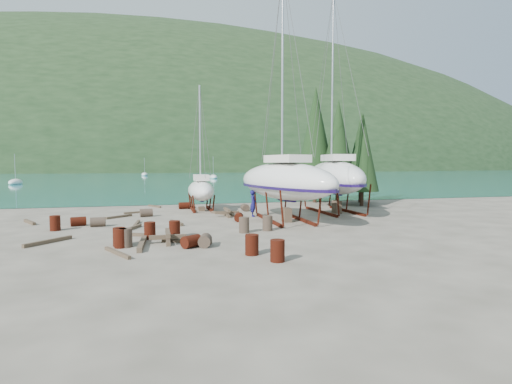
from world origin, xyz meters
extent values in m
plane|color=#565044|center=(0.00, 0.00, 0.00)|extent=(600.00, 600.00, 0.00)
plane|color=#1A7082|center=(0.00, 315.00, 0.01)|extent=(700.00, 700.00, 0.00)
ellipsoid|color=black|center=(0.00, 320.00, 0.00)|extent=(800.00, 360.00, 110.00)
cube|color=beige|center=(-60.00, 190.00, 2.00)|extent=(6.00, 5.00, 4.00)
cube|color=#A54C2D|center=(-60.00, 190.00, 4.80)|extent=(6.60, 5.60, 1.60)
cube|color=beige|center=(-20.00, 190.00, 2.00)|extent=(6.00, 5.00, 4.00)
cube|color=#A54C2D|center=(-20.00, 190.00, 4.80)|extent=(6.60, 5.60, 1.60)
cube|color=beige|center=(30.00, 190.00, 2.00)|extent=(6.00, 5.00, 4.00)
cube|color=#A54C2D|center=(30.00, 190.00, 4.80)|extent=(6.60, 5.60, 1.60)
cylinder|color=black|center=(12.50, 12.00, 0.80)|extent=(0.36, 0.36, 1.60)
cone|color=black|center=(12.50, 12.00, 5.80)|extent=(3.60, 3.60, 8.40)
cylinder|color=black|center=(14.00, 10.00, 0.68)|extent=(0.36, 0.36, 1.36)
cone|color=black|center=(14.00, 10.00, 4.93)|extent=(3.06, 3.06, 7.14)
cylinder|color=black|center=(11.00, 14.00, 0.92)|extent=(0.36, 0.36, 1.84)
cone|color=black|center=(11.00, 14.00, 6.67)|extent=(4.14, 4.14, 9.66)
cylinder|color=black|center=(15.50, 13.00, 0.72)|extent=(0.36, 0.36, 1.44)
cone|color=black|center=(15.50, 13.00, 5.22)|extent=(3.24, 3.24, 7.56)
ellipsoid|color=white|center=(-30.00, 60.00, 0.38)|extent=(2.00, 5.00, 1.40)
cylinder|color=silver|center=(-30.00, 60.00, 3.23)|extent=(0.08, 0.08, 5.00)
ellipsoid|color=white|center=(10.00, 80.00, 0.38)|extent=(2.00, 5.00, 1.40)
cylinder|color=silver|center=(10.00, 80.00, 3.23)|extent=(0.08, 0.08, 5.00)
ellipsoid|color=white|center=(-8.00, 110.00, 0.38)|extent=(2.00, 5.00, 1.40)
cylinder|color=silver|center=(-8.00, 110.00, 3.23)|extent=(0.08, 0.08, 5.00)
ellipsoid|color=white|center=(3.99, 2.46, 2.71)|extent=(5.68, 11.27, 2.53)
cube|color=#180C3D|center=(3.99, 1.92, 1.89)|extent=(0.71, 1.95, 1.00)
cube|color=silver|center=(3.99, 1.92, 4.22)|extent=(2.47, 3.57, 0.50)
cylinder|color=silver|center=(3.99, 3.00, 10.56)|extent=(0.14, 0.14, 12.99)
cube|color=#53160E|center=(2.89, 2.46, 0.10)|extent=(0.18, 5.95, 0.20)
cube|color=#53160E|center=(5.10, 2.46, 0.10)|extent=(0.18, 5.95, 0.20)
cube|color=brown|center=(3.99, 1.92, 0.47)|extent=(0.50, 0.80, 0.94)
ellipsoid|color=white|center=(9.30, 5.98, 2.80)|extent=(4.67, 11.35, 2.60)
cube|color=#180C3D|center=(9.30, 5.43, 1.95)|extent=(0.52, 2.00, 1.00)
cube|color=silver|center=(9.30, 5.43, 4.35)|extent=(2.20, 3.51, 0.50)
cylinder|color=silver|center=(9.30, 6.53, 10.81)|extent=(0.14, 0.14, 13.22)
cube|color=#53160E|center=(8.18, 5.98, 0.10)|extent=(0.18, 6.06, 0.20)
cube|color=#53160E|center=(10.42, 5.98, 0.10)|extent=(0.18, 6.06, 0.20)
cube|color=brown|center=(9.30, 5.43, 0.50)|extent=(0.50, 0.80, 1.00)
ellipsoid|color=white|center=(-0.85, 9.95, 1.66)|extent=(2.10, 6.49, 1.66)
cube|color=#180C3D|center=(-0.85, 9.63, 1.28)|extent=(0.26, 1.17, 1.00)
cube|color=silver|center=(-0.85, 9.63, 2.75)|extent=(1.14, 1.95, 0.50)
cylinder|color=silver|center=(-0.85, 10.27, 6.48)|extent=(0.14, 0.14, 7.77)
cube|color=#53160E|center=(-1.56, 9.95, 0.10)|extent=(0.18, 3.56, 0.20)
cube|color=#53160E|center=(-0.13, 9.95, 0.10)|extent=(0.18, 3.56, 0.20)
cube|color=brown|center=(-0.85, 9.63, 0.17)|extent=(0.50, 0.80, 0.33)
imported|color=#151458|center=(2.45, 5.08, 0.97)|extent=(0.62, 0.80, 1.95)
cylinder|color=#53160E|center=(-6.20, -3.63, 0.44)|extent=(0.58, 0.58, 0.88)
cylinder|color=#2D2823|center=(-2.27, -4.74, 0.29)|extent=(0.77, 0.99, 0.58)
cylinder|color=#53160E|center=(-9.22, 3.39, 0.29)|extent=(1.01, 0.80, 0.58)
cylinder|color=#53160E|center=(-0.53, -6.94, 0.44)|extent=(0.58, 0.58, 0.88)
cylinder|color=#53160E|center=(-2.16, 11.35, 0.29)|extent=(0.92, 0.65, 0.58)
cylinder|color=#2D2823|center=(1.79, -1.14, 0.44)|extent=(0.58, 0.58, 0.88)
cylinder|color=#53160E|center=(0.92, 2.93, 0.29)|extent=(0.78, 1.00, 0.58)
cylinder|color=#53160E|center=(0.18, -8.33, 0.44)|extent=(0.58, 0.58, 0.88)
cylinder|color=#53160E|center=(-10.21, 1.87, 0.44)|extent=(0.58, 0.58, 0.88)
cylinder|color=#2D2823|center=(-5.20, 6.95, 0.29)|extent=(0.97, 0.72, 0.58)
cylinder|color=#53160E|center=(-6.10, -4.01, 0.44)|extent=(0.58, 0.58, 0.88)
cylinder|color=#2D2823|center=(2.62, 8.59, 0.29)|extent=(0.60, 0.89, 0.58)
cylinder|color=#53160E|center=(-2.91, -4.79, 0.29)|extent=(1.05, 1.00, 0.58)
cylinder|color=#53160E|center=(-3.55, -1.96, 0.44)|extent=(0.58, 0.58, 0.88)
cylinder|color=#53160E|center=(-4.82, -2.12, 0.44)|extent=(0.58, 0.58, 0.88)
cylinder|color=#2D2823|center=(-8.00, 2.87, 0.29)|extent=(0.92, 0.64, 0.58)
cylinder|color=#2D2823|center=(-5.87, -3.95, 0.44)|extent=(0.58, 0.58, 0.88)
cylinder|color=#2D2823|center=(0.32, -1.50, 0.44)|extent=(0.58, 0.58, 0.88)
cube|color=brown|center=(-5.89, 9.29, 0.07)|extent=(2.10, 1.05, 0.14)
cube|color=brown|center=(-12.52, 5.33, 0.09)|extent=(1.22, 1.99, 0.19)
cube|color=brown|center=(-6.13, -5.46, 0.07)|extent=(1.28, 2.31, 0.15)
cube|color=brown|center=(-5.84, 1.30, 0.09)|extent=(0.94, 1.95, 0.17)
cube|color=brown|center=(-3.05, -3.68, 0.08)|extent=(2.39, 1.35, 0.16)
cube|color=brown|center=(-1.34, 12.60, 0.10)|extent=(0.23, 1.86, 0.19)
cube|color=brown|center=(-3.23, 2.62, 0.09)|extent=(0.78, 1.88, 0.19)
cube|color=brown|center=(-4.63, 13.51, 0.08)|extent=(1.13, 1.88, 0.15)
cube|color=brown|center=(0.41, 6.62, 0.08)|extent=(1.39, 2.57, 0.16)
cube|color=brown|center=(-5.71, 2.97, 0.08)|extent=(0.34, 2.76, 0.15)
cube|color=brown|center=(-5.47, -1.17, 0.08)|extent=(1.90, 0.97, 0.17)
cube|color=brown|center=(-9.64, -2.08, 0.09)|extent=(1.81, 2.12, 0.18)
cube|color=brown|center=(-5.15, -3.86, 0.11)|extent=(0.38, 3.15, 0.23)
cube|color=brown|center=(-7.09, 6.82, 0.08)|extent=(1.73, 1.64, 0.16)
cube|color=brown|center=(-3.95, -3.43, 0.10)|extent=(0.20, 1.80, 0.20)
cube|color=brown|center=(-3.95, -3.43, 0.30)|extent=(1.80, 0.20, 0.20)
cube|color=brown|center=(-3.95, -3.43, 0.50)|extent=(0.20, 1.80, 0.20)
cube|color=brown|center=(0.59, 5.58, 0.10)|extent=(0.20, 1.80, 0.20)
cube|color=brown|center=(0.59, 5.58, 0.30)|extent=(1.80, 0.20, 0.20)
cube|color=brown|center=(0.59, 5.58, 0.50)|extent=(0.20, 1.80, 0.20)
camera|label=1|loc=(-4.46, -23.29, 3.90)|focal=28.00mm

